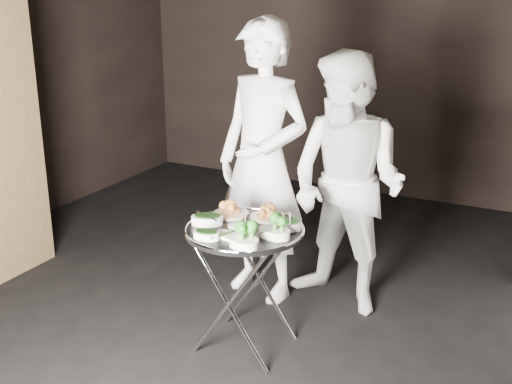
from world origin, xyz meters
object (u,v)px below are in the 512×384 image
at_px(tray_stand, 245,283).
at_px(serving_tray, 244,230).
at_px(waiter_right, 347,185).
at_px(waiter_left, 263,162).

xyz_separation_m(tray_stand, serving_tray, (-0.00, -0.00, 0.34)).
distance_m(tray_stand, serving_tray, 0.34).
bearing_deg(waiter_right, serving_tray, -99.85).
xyz_separation_m(tray_stand, waiter_right, (0.35, 0.77, 0.44)).
distance_m(serving_tray, waiter_right, 0.86).
xyz_separation_m(waiter_left, waiter_right, (0.58, 0.07, -0.10)).
distance_m(serving_tray, waiter_left, 0.77).
bearing_deg(waiter_left, serving_tray, -59.88).
xyz_separation_m(serving_tray, waiter_left, (-0.23, 0.71, 0.20)).
distance_m(tray_stand, waiter_left, 0.92).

